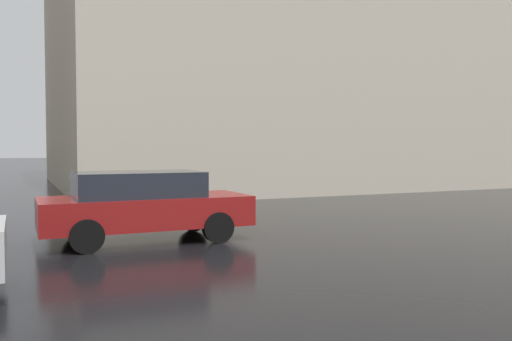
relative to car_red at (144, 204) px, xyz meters
The scene contains 1 object.
car_red is the anchor object (origin of this frame).
Camera 1 is at (-5.10, -5.27, 1.87)m, focal length 37.07 mm.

